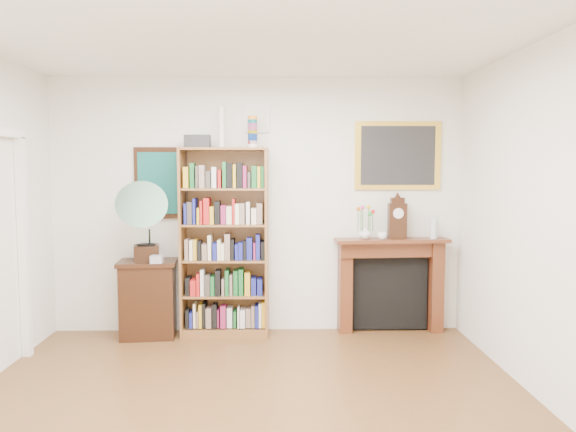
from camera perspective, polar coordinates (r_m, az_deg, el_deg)
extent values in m
cube|color=white|center=(3.83, -4.43, 19.84)|extent=(4.50, 5.00, 0.01)
cube|color=white|center=(6.21, -3.15, 1.07)|extent=(4.50, 0.01, 2.80)
cube|color=white|center=(1.28, -10.02, -13.96)|extent=(4.50, 0.01, 2.80)
cube|color=white|center=(5.92, -25.27, -2.98)|extent=(0.08, 0.08, 2.10)
cube|color=black|center=(6.30, -12.77, 3.29)|extent=(0.58, 0.03, 0.78)
cube|color=#135A54|center=(6.28, -12.80, 3.28)|extent=(0.50, 0.01, 0.67)
cube|color=white|center=(6.20, -3.19, 9.85)|extent=(0.26, 0.03, 0.30)
cube|color=silver|center=(6.18, -3.20, 9.86)|extent=(0.22, 0.01, 0.26)
cube|color=gold|center=(6.33, 11.08, 6.04)|extent=(0.95, 0.03, 0.75)
cube|color=#262628|center=(6.31, 11.12, 6.04)|extent=(0.82, 0.01, 0.65)
cube|color=brown|center=(6.14, -10.66, -2.67)|extent=(0.04, 0.33, 2.03)
cube|color=brown|center=(6.06, -2.18, -2.68)|extent=(0.04, 0.33, 2.03)
cube|color=brown|center=(6.04, -6.54, 6.78)|extent=(0.94, 0.36, 0.03)
cube|color=brown|center=(6.29, -6.36, -11.49)|extent=(0.94, 0.36, 0.09)
cube|color=brown|center=(6.24, -6.32, -2.49)|extent=(0.93, 0.04, 2.03)
cube|color=brown|center=(6.19, -6.40, -7.98)|extent=(0.89, 0.33, 0.02)
cube|color=brown|center=(6.11, -6.43, -4.47)|extent=(0.89, 0.33, 0.02)
cube|color=brown|center=(6.06, -6.47, -0.88)|extent=(0.89, 0.33, 0.02)
cube|color=brown|center=(6.04, -6.50, 2.74)|extent=(0.89, 0.33, 0.02)
cube|color=black|center=(6.26, -14.01, -8.17)|extent=(0.64, 0.49, 0.83)
cube|color=#4F1E12|center=(6.27, 5.81, -7.19)|extent=(0.15, 0.19, 1.01)
cube|color=#4F1E12|center=(6.47, 14.76, -6.94)|extent=(0.15, 0.19, 1.01)
cube|color=#4F1E12|center=(6.28, 10.42, -3.32)|extent=(1.15, 0.25, 0.16)
cube|color=#4F1E12|center=(6.23, 10.50, -2.45)|extent=(1.25, 0.37, 0.04)
cube|color=black|center=(6.42, 10.24, -7.70)|extent=(0.83, 0.09, 0.81)
cube|color=black|center=(6.23, -14.19, -3.62)|extent=(0.31, 0.31, 0.16)
cylinder|color=black|center=(6.21, -14.20, -2.84)|extent=(0.24, 0.24, 0.01)
cone|color=#2D4232|center=(6.02, -14.61, 0.29)|extent=(0.65, 0.75, 0.67)
cube|color=silver|center=(6.00, -13.20, -4.30)|extent=(0.12, 0.12, 0.08)
cube|color=black|center=(6.23, 11.03, -0.50)|extent=(0.20, 0.11, 0.39)
cylinder|color=white|center=(6.17, 11.15, 0.27)|extent=(0.11, 0.01, 0.11)
cube|color=black|center=(6.21, 11.06, 1.52)|extent=(0.14, 0.09, 0.07)
imported|color=silver|center=(6.16, 7.86, -1.70)|extent=(0.17, 0.17, 0.13)
imported|color=white|center=(6.16, 9.53, -1.99)|extent=(0.13, 0.13, 0.08)
cylinder|color=silver|center=(6.31, 14.56, -1.17)|extent=(0.07, 0.07, 0.24)
cylinder|color=silver|center=(6.37, 14.75, -1.30)|extent=(0.06, 0.06, 0.20)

